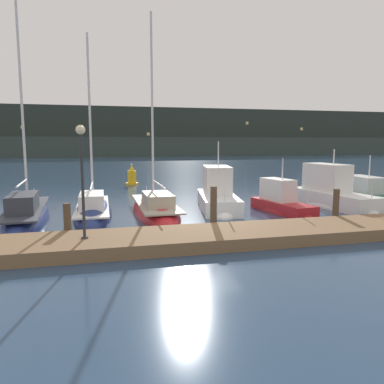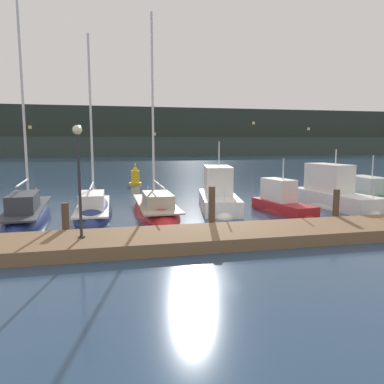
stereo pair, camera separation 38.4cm
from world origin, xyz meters
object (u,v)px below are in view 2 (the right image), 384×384
(sailboat_berth_2, at_px, (27,217))
(dock_lamppost, at_px, (79,163))
(motorboat_berth_7, at_px, (334,199))
(motorboat_berth_6, at_px, (282,207))
(sailboat_berth_3, at_px, (93,212))
(channel_buoy, at_px, (135,177))
(motorboat_berth_8, at_px, (371,198))
(motorboat_berth_5, at_px, (219,202))
(sailboat_berth_4, at_px, (156,211))

(sailboat_berth_2, relative_size, dock_lamppost, 3.42)
(motorboat_berth_7, bearing_deg, motorboat_berth_6, -166.63)
(sailboat_berth_3, height_order, channel_buoy, sailboat_berth_3)
(channel_buoy, xyz_separation_m, dock_lamppost, (-3.34, -20.21, 2.37))
(sailboat_berth_2, distance_m, sailboat_berth_3, 3.18)
(motorboat_berth_6, height_order, dock_lamppost, dock_lamppost)
(motorboat_berth_8, distance_m, channel_buoy, 19.09)
(motorboat_berth_8, relative_size, channel_buoy, 3.35)
(motorboat_berth_5, distance_m, motorboat_berth_8, 10.04)
(sailboat_berth_2, relative_size, sailboat_berth_4, 1.19)
(sailboat_berth_3, relative_size, motorboat_berth_7, 1.50)
(sailboat_berth_2, bearing_deg, motorboat_berth_5, 4.87)
(sailboat_berth_3, height_order, motorboat_berth_8, sailboat_berth_3)
(sailboat_berth_4, xyz_separation_m, motorboat_berth_7, (10.32, -0.44, 0.34))
(sailboat_berth_2, distance_m, motorboat_berth_8, 19.96)
(motorboat_berth_7, bearing_deg, sailboat_berth_4, 177.57)
(motorboat_berth_8, bearing_deg, sailboat_berth_4, -177.37)
(sailboat_berth_4, height_order, motorboat_berth_6, sailboat_berth_4)
(sailboat_berth_4, bearing_deg, dock_lamppost, -118.35)
(motorboat_berth_8, height_order, channel_buoy, motorboat_berth_8)
(motorboat_berth_5, bearing_deg, motorboat_berth_8, 1.23)
(sailboat_berth_2, xyz_separation_m, motorboat_berth_5, (9.90, 0.84, 0.26))
(motorboat_berth_6, distance_m, motorboat_berth_8, 7.27)
(sailboat_berth_4, relative_size, motorboat_berth_5, 1.81)
(sailboat_berth_4, height_order, motorboat_berth_5, sailboat_berth_4)
(motorboat_berth_6, distance_m, channel_buoy, 16.64)
(motorboat_berth_8, relative_size, dock_lamppost, 1.61)
(sailboat_berth_3, bearing_deg, motorboat_berth_7, -3.45)
(sailboat_berth_3, distance_m, dock_lamppost, 7.29)
(motorboat_berth_6, distance_m, motorboat_berth_7, 3.78)
(motorboat_berth_7, xyz_separation_m, dock_lamppost, (-13.71, -5.85, 2.60))
(channel_buoy, height_order, dock_lamppost, dock_lamppost)
(sailboat_berth_2, height_order, motorboat_berth_7, sailboat_berth_2)
(channel_buoy, distance_m, dock_lamppost, 20.62)
(motorboat_berth_5, height_order, channel_buoy, motorboat_berth_5)
(sailboat_berth_4, bearing_deg, motorboat_berth_5, 6.50)
(motorboat_berth_8, bearing_deg, motorboat_berth_5, -178.77)
(motorboat_berth_5, relative_size, motorboat_berth_8, 0.99)
(sailboat_berth_2, xyz_separation_m, motorboat_berth_7, (16.61, -0.01, 0.30))
(sailboat_berth_4, relative_size, dock_lamppost, 2.87)
(channel_buoy, bearing_deg, motorboat_berth_6, -66.31)
(sailboat_berth_2, relative_size, sailboat_berth_3, 1.32)
(sailboat_berth_3, height_order, motorboat_berth_5, sailboat_berth_3)
(sailboat_berth_3, relative_size, motorboat_berth_6, 2.08)
(motorboat_berth_5, bearing_deg, sailboat_berth_3, -179.73)
(sailboat_berth_4, distance_m, motorboat_berth_8, 13.66)
(motorboat_berth_5, bearing_deg, sailboat_berth_2, -175.13)
(motorboat_berth_6, bearing_deg, motorboat_berth_5, 150.42)
(sailboat_berth_4, relative_size, motorboat_berth_8, 1.78)
(motorboat_berth_8, xyz_separation_m, channel_buoy, (-13.69, 13.30, 0.43))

